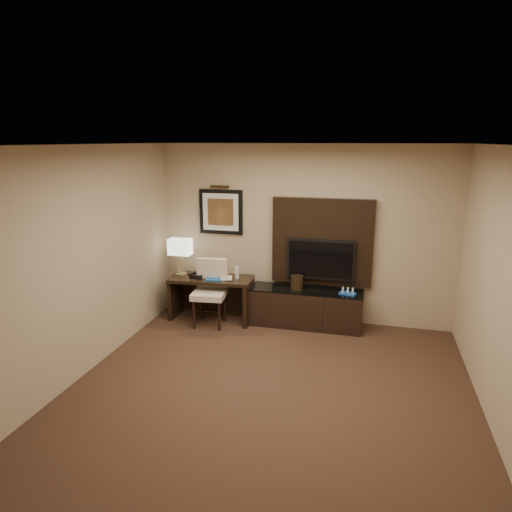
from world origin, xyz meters
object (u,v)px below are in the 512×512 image
(credenza, at_px, (306,308))
(desk_chair, at_px, (209,294))
(tv, at_px, (321,259))
(ice_bucket, at_px, (297,283))
(minibar_tray, at_px, (348,291))
(desk_phone, at_px, (198,274))
(table_lamp, at_px, (180,257))
(desk, at_px, (212,298))
(water_bottle, at_px, (237,273))

(credenza, bearing_deg, desk_chair, -166.89)
(tv, height_order, desk_chair, tv)
(tv, distance_m, desk_chair, 1.75)
(ice_bucket, xyz_separation_m, minibar_tray, (0.75, -0.04, -0.06))
(tv, bearing_deg, credenza, -142.32)
(tv, bearing_deg, ice_bucket, -153.80)
(desk_phone, bearing_deg, table_lamp, 177.79)
(desk_phone, height_order, ice_bucket, ice_bucket)
(ice_bucket, bearing_deg, table_lamp, -179.32)
(desk, height_order, desk_chair, desk_chair)
(desk, bearing_deg, minibar_tray, -2.41)
(water_bottle, bearing_deg, desk_chair, -142.03)
(desk_phone, xyz_separation_m, water_bottle, (0.61, 0.09, 0.04))
(desk, height_order, tv, tv)
(tv, relative_size, minibar_tray, 4.31)
(desk_chair, xyz_separation_m, desk_phone, (-0.26, 0.19, 0.23))
(tv, height_order, minibar_tray, tv)
(desk, xyz_separation_m, table_lamp, (-0.52, 0.06, 0.63))
(table_lamp, relative_size, water_bottle, 3.13)
(tv, xyz_separation_m, table_lamp, (-2.18, -0.18, -0.05))
(table_lamp, height_order, ice_bucket, table_lamp)
(table_lamp, bearing_deg, water_bottle, -0.77)
(desk, bearing_deg, table_lamp, 170.12)
(desk, distance_m, table_lamp, 0.82)
(water_bottle, bearing_deg, ice_bucket, 2.14)
(desk_chair, bearing_deg, desk_phone, 137.38)
(desk_phone, bearing_deg, water_bottle, 23.06)
(desk_phone, relative_size, minibar_tray, 0.84)
(desk, height_order, minibar_tray, desk)
(desk_phone, distance_m, ice_bucket, 1.54)
(credenza, relative_size, table_lamp, 2.91)
(desk, relative_size, credenza, 0.76)
(desk, distance_m, minibar_tray, 2.10)
(water_bottle, bearing_deg, desk_phone, -171.98)
(tv, height_order, desk_phone, tv)
(desk, bearing_deg, water_bottle, 2.81)
(water_bottle, height_order, ice_bucket, water_bottle)
(table_lamp, distance_m, minibar_tray, 2.63)
(desk_chair, bearing_deg, minibar_tray, 1.97)
(tv, distance_m, ice_bucket, 0.50)
(ice_bucket, bearing_deg, tv, 26.20)
(desk, xyz_separation_m, desk_phone, (-0.20, -0.04, 0.39))
(desk_chair, height_order, desk_phone, desk_chair)
(ice_bucket, distance_m, minibar_tray, 0.76)
(desk_chair, bearing_deg, ice_bucket, 8.02)
(tv, xyz_separation_m, desk_phone, (-1.86, -0.28, -0.29))
(desk_phone, bearing_deg, tv, 23.63)
(desk_phone, height_order, minibar_tray, desk_phone)
(minibar_tray, bearing_deg, credenza, 174.54)
(ice_bucket, bearing_deg, minibar_tray, -2.90)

